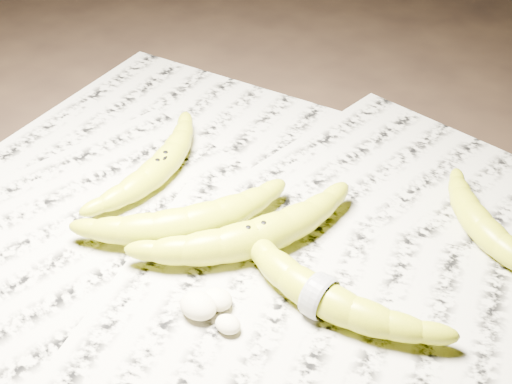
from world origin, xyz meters
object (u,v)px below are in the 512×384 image
Objects in this scene: banana_left_b at (187,221)px; banana_center at (255,235)px; banana_upper_a at (483,225)px; banana_taped at (319,293)px; banana_left_a at (161,164)px.

banana_center is (0.07, 0.02, 0.00)m from banana_left_b.
banana_upper_a is at bearing -19.59° from banana_center.
banana_taped is at bearing -76.96° from banana_center.
banana_center is at bearing 165.86° from banana_taped.
banana_left_a is at bearing 106.79° from banana_center.
banana_left_b is (0.10, -0.07, 0.00)m from banana_left_a.
banana_upper_a is at bearing 67.56° from banana_taped.
banana_left_b is at bearing -133.04° from banana_left_a.
banana_taped is 0.21m from banana_upper_a.
banana_left_b is 0.92× the size of banana_center.
banana_left_b is 0.08m from banana_center.
banana_left_a is at bearing 168.21° from banana_taped.
banana_left_a is 0.12m from banana_left_b.
banana_left_a is 0.88× the size of banana_center.
banana_left_a reaches higher than banana_upper_a.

